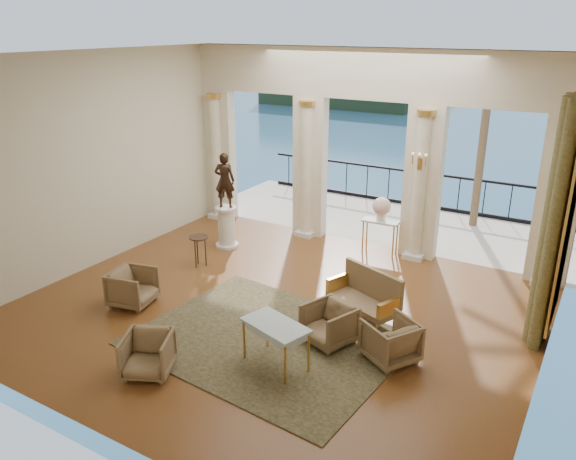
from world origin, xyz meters
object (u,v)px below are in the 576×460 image
Objects in this scene: pedestal at (227,228)px; settee at (366,295)px; armchair_c at (391,339)px; armchair_d at (133,286)px; armchair_a at (148,353)px; game_table at (276,328)px; console_table at (380,226)px; armchair_b at (329,322)px; statue at (225,180)px; side_table at (199,241)px.

settee is at bearing -19.35° from pedestal.
armchair_d is (-4.82, -0.70, 0.01)m from armchair_c.
armchair_a is at bearing -22.34° from armchair_c.
game_table is at bearing -44.92° from pedestal.
game_table is at bearing -89.34° from console_table.
game_table is at bearing -84.49° from settee.
armchair_d is 0.77× the size of pedestal.
armchair_c is at bearing -29.92° from settee.
settee reaches higher than armchair_b.
armchair_c is 0.89× the size of console_table.
statue is 1.60m from side_table.
pedestal is (-5.05, 2.54, 0.10)m from armchair_c.
armchair_b is 1.13m from settee.
pedestal is (-3.59, 3.58, -0.17)m from game_table.
pedestal is 1.23m from side_table.
armchair_b is (1.94, 2.17, 0.02)m from armchair_a.
armchair_c is 4.42m from console_table.
settee is at bearing 138.68° from statue.
armchair_b is at bearing -92.52° from armchair_d.
settee is (0.18, 1.11, 0.07)m from armchair_b.
settee reaches higher than armchair_d.
pedestal reaches higher than game_table.
armchair_d reaches higher than side_table.
side_table is at bearing 75.85° from statue.
statue is at bearing 97.82° from side_table.
game_table is (-0.59, -2.11, 0.20)m from settee.
armchair_b is at bearing -32.83° from pedestal.
armchair_a is 3.71m from armchair_c.
pedestal is at bearing -85.45° from armchair_c.
settee reaches higher than armchair_c.
armchair_d is 2.04m from side_table.
armchair_d is at bearing -169.03° from game_table.
statue is at bearing -8.45° from armchair_d.
side_table is (0.17, -1.21, -1.04)m from statue.
armchair_c reaches higher than side_table.
game_table is 5.07m from console_table.
armchair_b is 3.82m from armchair_d.
statue reaches higher than pedestal.
settee is 1.74× the size of console_table.
armchair_d reaches higher than armchair_a.
game_table is at bearing -34.69° from side_table.
statue is 1.51× the size of console_table.
armchair_b reaches higher than side_table.
armchair_c reaches higher than armchair_a.
settee reaches higher than armchair_a.
game_table is at bearing -91.19° from armchair_b.
armchair_a is at bearing -101.82° from settee.
statue is at bearing 87.79° from armchair_a.
armchair_a is 0.61× the size of game_table.
armchair_c is 5.06m from side_table.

